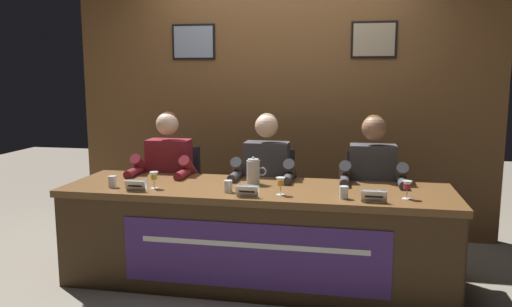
{
  "coord_description": "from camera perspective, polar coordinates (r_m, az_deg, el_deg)",
  "views": [
    {
      "loc": [
        0.69,
        -3.57,
        1.55
      ],
      "look_at": [
        0.0,
        0.0,
        0.97
      ],
      "focal_mm": 35.44,
      "sensor_mm": 36.0,
      "label": 1
    }
  ],
  "objects": [
    {
      "name": "nameplate_right",
      "position": [
        3.38,
        13.16,
        -4.7
      ],
      "size": [
        0.17,
        0.06,
        0.08
      ],
      "color": "white",
      "rests_on": "conference_table"
    },
    {
      "name": "juice_glass_right",
      "position": [
        3.5,
        16.68,
        -3.58
      ],
      "size": [
        0.06,
        0.06,
        0.12
      ],
      "color": "white",
      "rests_on": "conference_table"
    },
    {
      "name": "nameplate_left",
      "position": [
        3.69,
        -13.38,
        -3.53
      ],
      "size": [
        0.15,
        0.06,
        0.08
      ],
      "color": "white",
      "rests_on": "conference_table"
    },
    {
      "name": "water_pitcher_central",
      "position": [
        3.81,
        -0.29,
        -2.06
      ],
      "size": [
        0.15,
        0.1,
        0.21
      ],
      "color": "silver",
      "rests_on": "conference_table"
    },
    {
      "name": "nameplate_center",
      "position": [
        3.43,
        -0.9,
        -4.26
      ],
      "size": [
        0.15,
        0.06,
        0.08
      ],
      "color": "white",
      "rests_on": "conference_table"
    },
    {
      "name": "water_cup_center",
      "position": [
        3.56,
        -3.17,
        -3.78
      ],
      "size": [
        0.06,
        0.06,
        0.08
      ],
      "color": "silver",
      "rests_on": "conference_table"
    },
    {
      "name": "wall_back_panelled",
      "position": [
        4.9,
        2.87,
        6.11
      ],
      "size": [
        4.05,
        0.14,
        2.6
      ],
      "color": "brown",
      "rests_on": "ground_plane"
    },
    {
      "name": "water_cup_left",
      "position": [
        3.85,
        -15.9,
        -3.15
      ],
      "size": [
        0.06,
        0.06,
        0.08
      ],
      "color": "silver",
      "rests_on": "conference_table"
    },
    {
      "name": "water_cup_right",
      "position": [
        3.43,
        9.89,
        -4.42
      ],
      "size": [
        0.06,
        0.06,
        0.08
      ],
      "color": "silver",
      "rests_on": "conference_table"
    },
    {
      "name": "chair_left",
      "position": [
        4.57,
        -9.14,
        -5.16
      ],
      "size": [
        0.44,
        0.45,
        0.91
      ],
      "color": "black",
      "rests_on": "ground_plane"
    },
    {
      "name": "chair_right",
      "position": [
        4.3,
        12.78,
        -6.16
      ],
      "size": [
        0.44,
        0.45,
        0.91
      ],
      "color": "black",
      "rests_on": "ground_plane"
    },
    {
      "name": "panelist_center",
      "position": [
        4.1,
        1.03,
        -2.71
      ],
      "size": [
        0.51,
        0.48,
        1.23
      ],
      "color": "black",
      "rests_on": "ground_plane"
    },
    {
      "name": "juice_glass_center",
      "position": [
        3.47,
        2.78,
        -3.32
      ],
      "size": [
        0.06,
        0.06,
        0.12
      ],
      "color": "white",
      "rests_on": "conference_table"
    },
    {
      "name": "conference_table",
      "position": [
        3.68,
        -0.3,
        -7.68
      ],
      "size": [
        2.85,
        0.81,
        0.72
      ],
      "color": "brown",
      "rests_on": "ground_plane"
    },
    {
      "name": "chair_center",
      "position": [
        4.35,
        1.48,
        -5.75
      ],
      "size": [
        0.44,
        0.45,
        0.91
      ],
      "color": "black",
      "rests_on": "ground_plane"
    },
    {
      "name": "juice_glass_left",
      "position": [
        3.73,
        -11.44,
        -2.61
      ],
      "size": [
        0.06,
        0.06,
        0.12
      ],
      "color": "white",
      "rests_on": "conference_table"
    },
    {
      "name": "panelist_left",
      "position": [
        4.33,
        -10.14,
        -2.24
      ],
      "size": [
        0.51,
        0.48,
        1.23
      ],
      "color": "black",
      "rests_on": "ground_plane"
    },
    {
      "name": "panelist_right",
      "position": [
        4.04,
        13.0,
        -3.11
      ],
      "size": [
        0.51,
        0.48,
        1.23
      ],
      "color": "black",
      "rests_on": "ground_plane"
    },
    {
      "name": "ground_plane",
      "position": [
        3.95,
        0.0,
        -14.08
      ],
      "size": [
        12.0,
        12.0,
        0.0
      ],
      "primitive_type": "plane",
      "color": "gray"
    }
  ]
}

